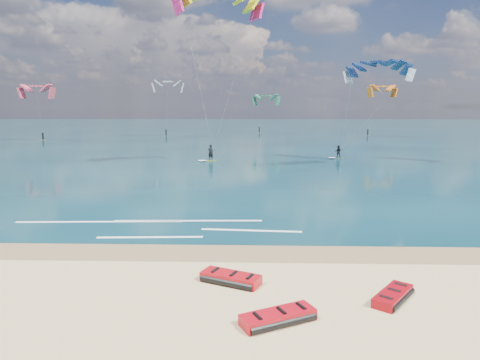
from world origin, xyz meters
name	(u,v)px	position (x,y,z in m)	size (l,w,h in m)	color
ground	(224,156)	(0.00, 40.00, 0.00)	(320.00, 320.00, 0.00)	tan
wet_sand_strip	(169,252)	(0.00, 3.00, 0.00)	(320.00, 2.40, 0.01)	brown
sea	(239,130)	(0.00, 104.00, 0.02)	(320.00, 200.00, 0.04)	#082931
packed_kite_left	(278,322)	(4.47, -3.11, 0.00)	(2.49, 1.09, 0.40)	#B30915
packed_kite_mid	(231,283)	(2.91, -0.25, 0.00)	(2.38, 1.15, 0.42)	#BA0C14
packed_kite_right	(393,300)	(8.36, -1.52, 0.00)	(2.19, 1.00, 0.36)	#98060F
kitesurfer_main	(214,72)	(-0.40, 31.40, 9.95)	(9.28, 9.62, 19.20)	#B6EB1B
kitesurfer_far	(359,104)	(16.06, 35.88, 6.60)	(9.65, 7.22, 12.70)	gold
shoreline_foam	(163,226)	(-1.13, 7.07, 0.04)	(15.63, 3.63, 0.01)	white
distant_kites	(220,113)	(-3.05, 73.69, 5.09)	(71.44, 26.79, 11.30)	#9DA1A6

